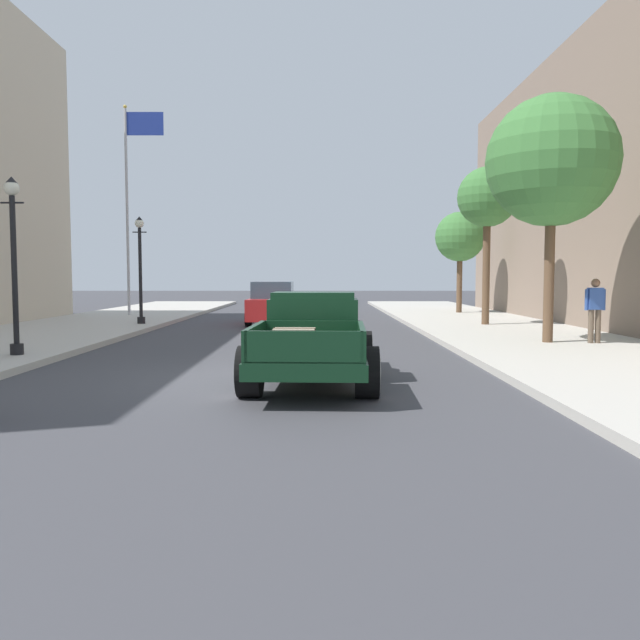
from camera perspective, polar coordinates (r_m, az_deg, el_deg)
ground_plane at (r=11.72m, az=-5.80°, el=-5.22°), size 140.00×140.00×0.00m
hotrod_truck_dark_green at (r=11.29m, az=-0.32°, el=-1.68°), size 2.32×5.00×1.58m
car_background_red at (r=24.95m, az=-3.95°, el=1.42°), size 1.89×4.31×1.65m
pedestrian_sidewalk_right at (r=17.72m, az=23.68°, el=1.10°), size 0.53×0.22×1.65m
street_lamp_near at (r=15.33m, az=-25.48°, el=5.52°), size 0.50×0.32×3.85m
street_lamp_far at (r=23.85m, az=-15.54°, el=5.06°), size 0.50×0.32×3.85m
flagpole at (r=29.67m, az=-16.23°, el=11.36°), size 1.74×0.16×9.16m
street_tree_nearest at (r=17.74m, az=20.33°, el=13.17°), size 3.33×3.33×6.31m
street_tree_second at (r=23.52m, az=15.05°, el=10.45°), size 2.11×2.11×5.55m
street_tree_third at (r=30.86m, az=12.71°, el=7.24°), size 2.33×2.33×4.74m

